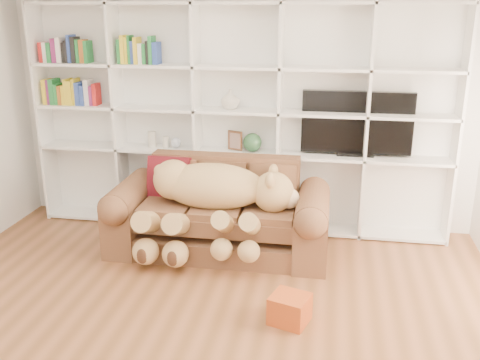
% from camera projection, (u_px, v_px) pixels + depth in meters
% --- Properties ---
extents(floor, '(5.00, 5.00, 0.00)m').
position_uv_depth(floor, '(182.00, 349.00, 3.83)').
color(floor, brown).
rests_on(floor, ground).
extents(wall_back, '(5.00, 0.02, 2.70)m').
position_uv_depth(wall_back, '(241.00, 103.00, 5.75)').
color(wall_back, white).
rests_on(wall_back, floor).
extents(bookshelf, '(4.43, 0.35, 2.40)m').
position_uv_depth(bookshelf, '(217.00, 108.00, 5.67)').
color(bookshelf, white).
rests_on(bookshelf, floor).
extents(sofa, '(2.14, 0.92, 0.90)m').
position_uv_depth(sofa, '(220.00, 217.00, 5.32)').
color(sofa, brown).
rests_on(sofa, floor).
extents(teddy_bear, '(1.50, 0.85, 0.87)m').
position_uv_depth(teddy_bear, '(212.00, 197.00, 5.07)').
color(teddy_bear, tan).
rests_on(teddy_bear, sofa).
extents(throw_pillow, '(0.44, 0.25, 0.45)m').
position_uv_depth(throw_pillow, '(170.00, 178.00, 5.44)').
color(throw_pillow, '#5D1210').
rests_on(throw_pillow, sofa).
extents(gift_box, '(0.35, 0.33, 0.22)m').
position_uv_depth(gift_box, '(290.00, 309.00, 4.13)').
color(gift_box, '#B64718').
rests_on(gift_box, floor).
extents(tv, '(1.12, 0.18, 0.66)m').
position_uv_depth(tv, '(357.00, 124.00, 5.46)').
color(tv, black).
rests_on(tv, bookshelf).
extents(picture_frame, '(0.16, 0.08, 0.21)m').
position_uv_depth(picture_frame, '(235.00, 140.00, 5.69)').
color(picture_frame, brown).
rests_on(picture_frame, bookshelf).
extents(green_vase, '(0.20, 0.20, 0.20)m').
position_uv_depth(green_vase, '(252.00, 142.00, 5.66)').
color(green_vase, '#316037').
rests_on(green_vase, bookshelf).
extents(figurine_tall, '(0.11, 0.11, 0.17)m').
position_uv_depth(figurine_tall, '(152.00, 139.00, 5.85)').
color(figurine_tall, beige).
rests_on(figurine_tall, bookshelf).
extents(figurine_short, '(0.09, 0.09, 0.13)m').
position_uv_depth(figurine_short, '(166.00, 142.00, 5.83)').
color(figurine_short, beige).
rests_on(figurine_short, bookshelf).
extents(snow_globe, '(0.11, 0.11, 0.11)m').
position_uv_depth(snow_globe, '(176.00, 143.00, 5.81)').
color(snow_globe, silver).
rests_on(snow_globe, bookshelf).
extents(shelf_vase, '(0.21, 0.21, 0.20)m').
position_uv_depth(shelf_vase, '(230.00, 99.00, 5.56)').
color(shelf_vase, beige).
rests_on(shelf_vase, bookshelf).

